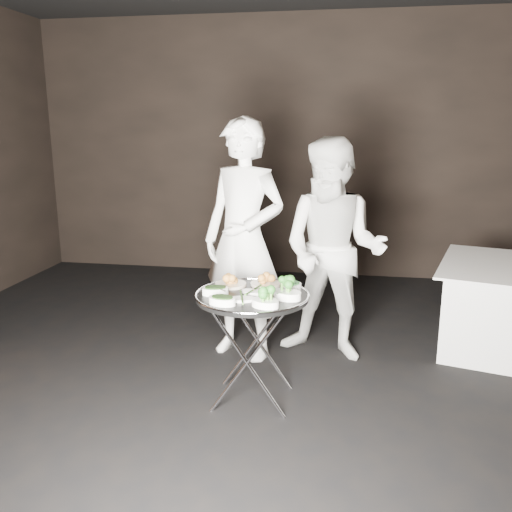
% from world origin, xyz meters
% --- Properties ---
extents(floor, '(6.00, 7.00, 0.05)m').
position_xyz_m(floor, '(0.00, 0.00, -0.03)').
color(floor, black).
rests_on(floor, ground).
extents(wall_back, '(6.00, 0.05, 3.00)m').
position_xyz_m(wall_back, '(0.00, 3.52, 1.50)').
color(wall_back, black).
rests_on(wall_back, floor).
extents(tray_stand, '(0.49, 0.41, 0.72)m').
position_xyz_m(tray_stand, '(0.14, 0.29, 0.40)').
color(tray_stand, silver).
rests_on(tray_stand, floor).
extents(serving_tray, '(0.73, 0.73, 0.04)m').
position_xyz_m(serving_tray, '(0.14, 0.29, 0.73)').
color(serving_tray, black).
rests_on(serving_tray, tray_stand).
extents(potato_plate_a, '(0.22, 0.22, 0.08)m').
position_xyz_m(potato_plate_a, '(-0.04, 0.45, 0.77)').
color(potato_plate_a, beige).
rests_on(potato_plate_a, serving_tray).
extents(potato_plate_b, '(0.20, 0.20, 0.07)m').
position_xyz_m(potato_plate_b, '(0.19, 0.50, 0.77)').
color(potato_plate_b, beige).
rests_on(potato_plate_b, serving_tray).
extents(greens_bowl, '(0.12, 0.12, 0.07)m').
position_xyz_m(greens_bowl, '(0.38, 0.43, 0.77)').
color(greens_bowl, white).
rests_on(greens_bowl, serving_tray).
extents(asparagus_plate_a, '(0.18, 0.13, 0.03)m').
position_xyz_m(asparagus_plate_a, '(0.14, 0.31, 0.75)').
color(asparagus_plate_a, white).
rests_on(asparagus_plate_a, serving_tray).
extents(asparagus_plate_b, '(0.19, 0.14, 0.04)m').
position_xyz_m(asparagus_plate_b, '(0.10, 0.15, 0.75)').
color(asparagus_plate_b, white).
rests_on(asparagus_plate_b, serving_tray).
extents(spinach_bowl_a, '(0.19, 0.15, 0.07)m').
position_xyz_m(spinach_bowl_a, '(-0.09, 0.25, 0.77)').
color(spinach_bowl_a, white).
rests_on(spinach_bowl_a, serving_tray).
extents(spinach_bowl_b, '(0.19, 0.14, 0.07)m').
position_xyz_m(spinach_bowl_b, '(-0.01, 0.06, 0.77)').
color(spinach_bowl_b, white).
rests_on(spinach_bowl_b, serving_tray).
extents(broccoli_bowl_a, '(0.23, 0.20, 0.08)m').
position_xyz_m(broccoli_bowl_a, '(0.36, 0.24, 0.77)').
color(broccoli_bowl_a, white).
rests_on(broccoli_bowl_a, serving_tray).
extents(broccoli_bowl_b, '(0.20, 0.18, 0.07)m').
position_xyz_m(broccoli_bowl_b, '(0.25, 0.07, 0.77)').
color(broccoli_bowl_b, white).
rests_on(broccoli_bowl_b, serving_tray).
extents(serving_utensils, '(0.57, 0.41, 0.01)m').
position_xyz_m(serving_utensils, '(0.15, 0.36, 0.78)').
color(serving_utensils, silver).
rests_on(serving_utensils, serving_tray).
extents(waiter_left, '(0.78, 0.64, 1.84)m').
position_xyz_m(waiter_left, '(-0.06, 1.03, 0.92)').
color(waiter_left, white).
rests_on(waiter_left, floor).
extents(waiter_right, '(0.96, 0.83, 1.70)m').
position_xyz_m(waiter_right, '(0.62, 1.10, 0.85)').
color(waiter_right, white).
rests_on(waiter_right, floor).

